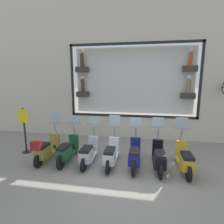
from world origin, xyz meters
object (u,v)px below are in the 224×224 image
scooter_white_3 (111,154)px  scooter_green_5 (67,150)px  scooter_olive_6 (46,149)px  scooter_black_1 (159,157)px  scooter_yellow_0 (185,159)px  scooter_silver_4 (89,152)px  shop_sign_post (24,129)px  scooter_navy_2 (135,155)px

scooter_white_3 → scooter_green_5: size_ratio=1.00×
scooter_olive_6 → scooter_green_5: bearing=-85.4°
scooter_black_1 → scooter_yellow_0: bearing=-89.9°
scooter_silver_4 → scooter_olive_6: 1.62m
scooter_black_1 → scooter_silver_4: 2.42m
scooter_white_3 → shop_sign_post: shop_sign_post is taller
scooter_black_1 → scooter_white_3: (0.00, 1.62, 0.00)m
scooter_navy_2 → shop_sign_post: bearing=83.7°
scooter_navy_2 → scooter_silver_4: scooter_navy_2 is taller
scooter_navy_2 → scooter_white_3: 0.81m
scooter_black_1 → scooter_navy_2: 0.81m
scooter_yellow_0 → scooter_black_1: bearing=90.1°
scooter_silver_4 → scooter_yellow_0: bearing=-89.9°
scooter_navy_2 → shop_sign_post: shop_sign_post is taller
scooter_black_1 → scooter_white_3: 1.62m
shop_sign_post → scooter_black_1: bearing=-95.4°
scooter_green_5 → shop_sign_post: shop_sign_post is taller
scooter_yellow_0 → scooter_black_1: size_ratio=1.00×
scooter_black_1 → scooter_olive_6: bearing=90.9°
shop_sign_post → scooter_white_3: bearing=-97.7°
scooter_black_1 → scooter_silver_4: (-0.00, 2.42, -0.01)m
scooter_navy_2 → scooter_silver_4: bearing=90.3°
scooter_yellow_0 → shop_sign_post: size_ratio=0.96×
scooter_navy_2 → scooter_black_1: bearing=-90.3°
scooter_yellow_0 → scooter_silver_4: size_ratio=1.00×
scooter_black_1 → scooter_olive_6: (-0.06, 4.04, 0.04)m
scooter_navy_2 → scooter_olive_6: scooter_olive_6 is taller
scooter_green_5 → scooter_black_1: bearing=-90.0°
scooter_navy_2 → scooter_white_3: size_ratio=1.01×
scooter_white_3 → scooter_black_1: bearing=-90.0°
scooter_yellow_0 → shop_sign_post: shop_sign_post is taller
scooter_yellow_0 → scooter_green_5: scooter_yellow_0 is taller
scooter_black_1 → shop_sign_post: (0.50, 5.27, 0.59)m
scooter_silver_4 → shop_sign_post: bearing=80.0°
scooter_navy_2 → scooter_white_3: bearing=90.3°
scooter_silver_4 → scooter_olive_6: (-0.06, 1.62, 0.05)m
scooter_yellow_0 → scooter_white_3: (-0.00, 2.42, -0.00)m
scooter_black_1 → scooter_silver_4: size_ratio=1.00×
scooter_white_3 → scooter_silver_4: size_ratio=1.00×
scooter_green_5 → scooter_yellow_0: bearing=-90.0°
scooter_green_5 → scooter_silver_4: bearing=-90.3°
scooter_navy_2 → scooter_green_5: scooter_navy_2 is taller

